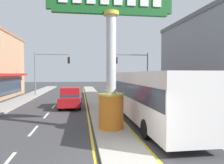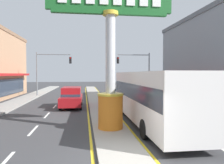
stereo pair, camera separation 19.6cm
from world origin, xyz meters
name	(u,v)px [view 2 (the right image)]	position (x,y,z in m)	size (l,w,h in m)	color
ground_plane	(125,161)	(0.00, 0.00, 0.00)	(160.00, 160.00, 0.00)	#3A3A3D
median_strip	(96,100)	(0.00, 18.00, 0.07)	(1.91, 52.00, 0.14)	#A39E93
sidewalk_left	(15,103)	(-8.69, 16.00, 0.09)	(2.27, 60.00, 0.18)	#9E9B93
sidewalk_right	(172,100)	(8.69, 16.00, 0.09)	(2.27, 60.00, 0.18)	#9E9B93
lane_markings	(97,102)	(0.00, 16.65, 0.00)	(8.65, 52.00, 0.01)	silver
district_sign	(110,58)	(0.00, 4.16, 4.03)	(6.83, 1.43, 7.97)	orange
traffic_light_left_side	(50,66)	(-6.19, 23.28, 4.25)	(4.86, 0.46, 6.20)	slate
traffic_light_right_side	(137,66)	(6.19, 22.47, 4.25)	(4.86, 0.46, 6.20)	slate
suv_near_right_lane	(72,97)	(-2.60, 12.77, 0.98)	(2.02, 4.63, 1.90)	maroon
sedan_far_right_lane	(114,91)	(2.60, 21.35, 0.79)	(1.99, 4.38, 1.53)	silver
bus_near_left_lane	(150,94)	(2.61, 5.36, 1.87)	(2.59, 11.20, 3.26)	silver
street_bench	(201,103)	(8.42, 9.47, 0.65)	(0.48, 1.60, 0.88)	brown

